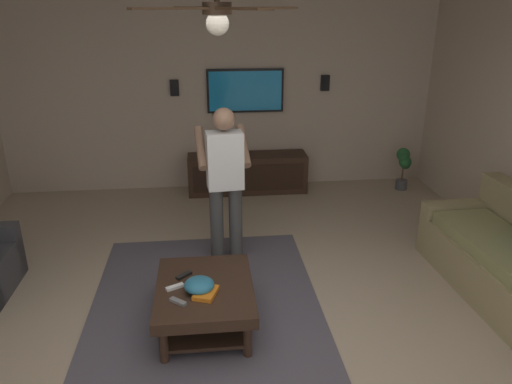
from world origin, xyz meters
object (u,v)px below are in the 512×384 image
person_standing (225,177)px  wall_speaker_left (325,83)px  couch (512,262)px  remote_grey (178,302)px  remote_black (184,275)px  book (206,293)px  potted_plant_short (404,163)px  wall_speaker_right (174,88)px  remote_white (175,287)px  tv (245,91)px  coffee_table (205,296)px  vase_round (231,148)px  bowl (199,285)px  media_console (247,173)px  ceiling_fan (217,13)px

person_standing → wall_speaker_left: person_standing is taller
person_standing → wall_speaker_left: 2.78m
couch → remote_grey: couch is taller
remote_black → book: bearing=78.1°
potted_plant_short → wall_speaker_right: (0.42, 3.26, 1.08)m
remote_white → remote_grey: 0.22m
tv → remote_white: size_ratio=7.21×
wall_speaker_left → person_standing: bearing=145.2°
tv → book: tv is taller
remote_white → wall_speaker_left: size_ratio=0.68×
coffee_table → vase_round: bearing=-7.5°
bowl → remote_grey: 0.23m
bowl → book: size_ratio=1.11×
potted_plant_short → person_standing: bearing=124.0°
coffee_table → wall_speaker_right: (3.40, 0.35, 1.18)m
media_console → remote_black: 3.10m
tv → ceiling_fan: size_ratio=0.93×
wall_speaker_left → tv: bearing=90.7°
couch → remote_white: bearing=2.4°
book → wall_speaker_left: size_ratio=1.00×
book → remote_white: bearing=83.8°
bowl → wall_speaker_left: size_ratio=1.11×
couch → wall_speaker_left: bearing=-73.5°
remote_grey → vase_round: vase_round is taller
potted_plant_short → vase_round: vase_round is taller
bowl → remote_grey: (-0.15, 0.17, -0.04)m
person_standing → bowl: bearing=162.1°
book → vase_round: (3.28, -0.40, 0.24)m
potted_plant_short → remote_white: 4.35m
person_standing → bowl: person_standing is taller
coffee_table → tv: (3.39, -0.64, 1.13)m
remote_grey → person_standing: bearing=-67.7°
book → vase_round: size_ratio=1.00×
book → tv: bearing=9.6°
potted_plant_short → remote_white: potted_plant_short is taller
media_console → tv: 1.17m
couch → bowl: couch is taller
media_console → tv: size_ratio=1.57×
remote_black → book: 0.35m
bowl → remote_grey: bowl is taller
couch → vase_round: couch is taller
media_console → potted_plant_short: potted_plant_short is taller
tv → book: bearing=-10.1°
potted_plant_short → book: bearing=137.1°
ceiling_fan → vase_round: bearing=-4.5°
remote_white → book: book is taller
remote_black → wall_speaker_right: bearing=-130.5°
tv → vase_round: (-0.25, 0.23, -0.76)m
remote_white → potted_plant_short: bearing=17.7°
coffee_table → media_console: bearing=-11.5°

